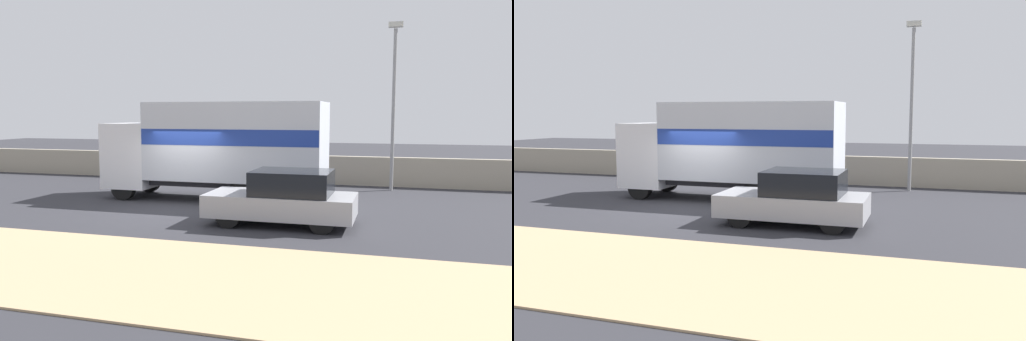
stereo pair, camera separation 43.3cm
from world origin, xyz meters
The scene contains 6 objects.
ground_plane centered at (0.00, 0.00, 0.00)m, with size 80.00×80.00×0.00m, color #2D2D33.
dirt_shoulder_foreground centered at (0.00, -6.05, 0.02)m, with size 60.00×4.59×0.04m.
stone_wall_backdrop centered at (0.00, 7.46, 0.63)m, with size 60.00×0.35×1.25m.
street_lamp centered at (6.67, 6.28, 3.89)m, with size 0.56×0.28×6.68m.
box_truck centered at (0.76, 2.23, 1.98)m, with size 7.97×2.34×3.49m.
car_hatchback centered at (3.90, -1.16, 0.76)m, with size 4.11×1.87×1.54m.
Camera 2 is at (7.33, -14.41, 3.07)m, focal length 35.00 mm.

